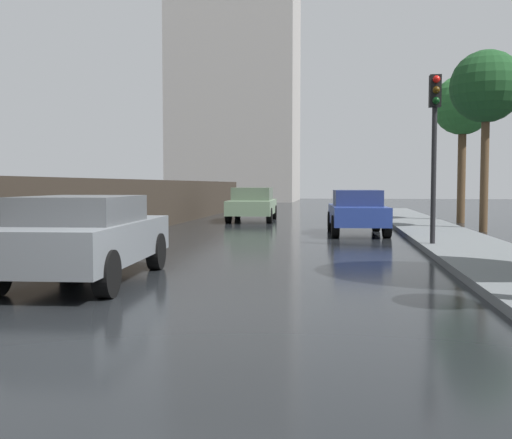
{
  "coord_description": "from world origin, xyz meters",
  "views": [
    {
      "loc": [
        1.99,
        -6.75,
        1.55
      ],
      "look_at": [
        0.51,
        4.24,
        0.9
      ],
      "focal_mm": 41.86,
      "sensor_mm": 36.0,
      "label": 1
    }
  ],
  "objects_px": {
    "car_green_behind_camera": "(253,203)",
    "street_tree_far": "(463,107)",
    "street_tree_near": "(486,88)",
    "car_grey_near_kerb": "(85,236)",
    "car_blue_mid_road": "(357,212)",
    "traffic_light": "(435,126)"
  },
  "relations": [
    {
      "from": "car_blue_mid_road",
      "to": "street_tree_far",
      "type": "height_order",
      "value": "street_tree_far"
    },
    {
      "from": "car_grey_near_kerb",
      "to": "car_blue_mid_road",
      "type": "xyz_separation_m",
      "value": [
        4.63,
        9.85,
        -0.03
      ]
    },
    {
      "from": "car_blue_mid_road",
      "to": "street_tree_near",
      "type": "distance_m",
      "value": 5.92
    },
    {
      "from": "street_tree_near",
      "to": "street_tree_far",
      "type": "height_order",
      "value": "street_tree_far"
    },
    {
      "from": "car_grey_near_kerb",
      "to": "car_green_behind_camera",
      "type": "distance_m",
      "value": 16.22
    },
    {
      "from": "car_blue_mid_road",
      "to": "traffic_light",
      "type": "bearing_deg",
      "value": -71.79
    },
    {
      "from": "car_grey_near_kerb",
      "to": "traffic_light",
      "type": "distance_m",
      "value": 8.73
    },
    {
      "from": "car_grey_near_kerb",
      "to": "car_green_behind_camera",
      "type": "bearing_deg",
      "value": -94.66
    },
    {
      "from": "car_grey_near_kerb",
      "to": "car_green_behind_camera",
      "type": "height_order",
      "value": "car_green_behind_camera"
    },
    {
      "from": "car_green_behind_camera",
      "to": "street_tree_far",
      "type": "distance_m",
      "value": 9.42
    },
    {
      "from": "car_green_behind_camera",
      "to": "street_tree_near",
      "type": "relative_size",
      "value": 0.79
    },
    {
      "from": "car_grey_near_kerb",
      "to": "street_tree_near",
      "type": "distance_m",
      "value": 14.85
    },
    {
      "from": "car_blue_mid_road",
      "to": "street_tree_near",
      "type": "relative_size",
      "value": 0.67
    },
    {
      "from": "car_green_behind_camera",
      "to": "street_tree_far",
      "type": "height_order",
      "value": "street_tree_far"
    },
    {
      "from": "street_tree_near",
      "to": "car_green_behind_camera",
      "type": "bearing_deg",
      "value": 149.59
    },
    {
      "from": "car_green_behind_camera",
      "to": "street_tree_near",
      "type": "height_order",
      "value": "street_tree_near"
    },
    {
      "from": "car_grey_near_kerb",
      "to": "street_tree_near",
      "type": "xyz_separation_m",
      "value": [
        8.77,
        11.32,
        3.94
      ]
    },
    {
      "from": "car_green_behind_camera",
      "to": "traffic_light",
      "type": "height_order",
      "value": "traffic_light"
    },
    {
      "from": "car_blue_mid_road",
      "to": "street_tree_far",
      "type": "distance_m",
      "value": 8.5
    },
    {
      "from": "street_tree_near",
      "to": "car_grey_near_kerb",
      "type": "bearing_deg",
      "value": -127.79
    },
    {
      "from": "traffic_light",
      "to": "car_grey_near_kerb",
      "type": "bearing_deg",
      "value": -138.01
    },
    {
      "from": "traffic_light",
      "to": "street_tree_near",
      "type": "bearing_deg",
      "value": 66.24
    }
  ]
}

